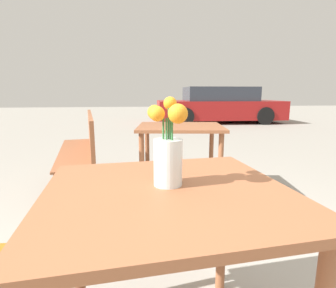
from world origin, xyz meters
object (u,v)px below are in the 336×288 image
(table_back, at_px, (180,137))
(parked_car, at_px, (219,106))
(table_front, at_px, (168,218))
(bench_near, at_px, (83,150))
(flower_vase, at_px, (168,152))

(table_back, distance_m, parked_car, 7.24)
(table_front, distance_m, bench_near, 2.15)
(flower_vase, height_order, table_back, flower_vase)
(bench_near, relative_size, table_back, 1.64)
(flower_vase, bearing_deg, table_back, 78.79)
(bench_near, distance_m, table_back, 1.08)
(bench_near, xyz_separation_m, parked_car, (3.64, 6.53, 0.15))
(flower_vase, bearing_deg, table_front, -100.49)
(flower_vase, bearing_deg, parked_car, 70.89)
(parked_car, bearing_deg, flower_vase, -109.11)
(table_front, bearing_deg, flower_vase, 79.51)
(table_back, relative_size, parked_car, 0.21)
(bench_near, distance_m, parked_car, 7.48)
(flower_vase, xyz_separation_m, table_back, (0.35, 1.76, -0.24))
(bench_near, bearing_deg, flower_vase, -70.88)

